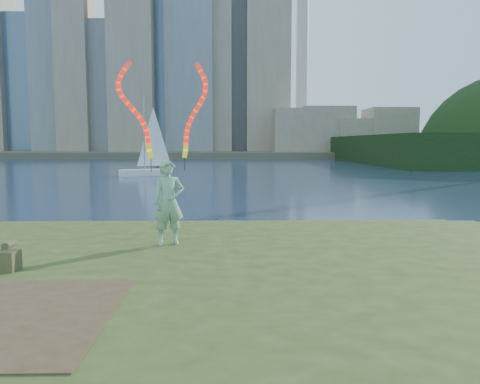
{
  "coord_description": "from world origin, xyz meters",
  "views": [
    {
      "loc": [
        0.88,
        -8.91,
        2.97
      ],
      "look_at": [
        1.12,
        1.0,
        1.92
      ],
      "focal_mm": 35.0,
      "sensor_mm": 36.0,
      "label": 1
    }
  ],
  "objects": [
    {
      "name": "ground",
      "position": [
        0.0,
        0.0,
        0.0
      ],
      "size": [
        320.0,
        320.0,
        0.0
      ],
      "primitive_type": "plane",
      "color": "#19253E",
      "rests_on": "ground"
    },
    {
      "name": "grassy_knoll",
      "position": [
        0.0,
        -2.3,
        0.34
      ],
      "size": [
        20.0,
        18.0,
        0.8
      ],
      "color": "#364418",
      "rests_on": "ground"
    },
    {
      "name": "far_shore",
      "position": [
        0.0,
        95.0,
        0.6
      ],
      "size": [
        320.0,
        40.0,
        1.2
      ],
      "primitive_type": "cube",
      "color": "#4D4839",
      "rests_on": "ground"
    },
    {
      "name": "woman_with_ribbons",
      "position": [
        -0.4,
        0.98,
        2.19
      ],
      "size": [
        2.02,
        0.77,
        4.17
      ],
      "rotation": [
        0.0,
        0.0,
        0.31
      ],
      "color": "#227541",
      "rests_on": "grassy_knoll"
    },
    {
      "name": "canvas_bag",
      "position": [
        -2.95,
        -1.03,
        0.99
      ],
      "size": [
        0.51,
        0.58,
        0.46
      ],
      "rotation": [
        0.0,
        0.0,
        -0.09
      ],
      "color": "#474223",
      "rests_on": "grassy_knoll"
    },
    {
      "name": "sailboat",
      "position": [
        -6.46,
        33.31,
        1.21
      ],
      "size": [
        4.57,
        3.11,
        7.07
      ],
      "rotation": [
        0.0,
        0.0,
        0.43
      ],
      "color": "white",
      "rests_on": "ground"
    }
  ]
}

